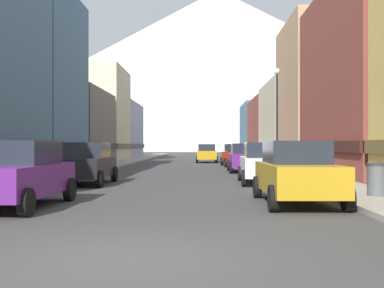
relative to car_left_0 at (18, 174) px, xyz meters
name	(u,v)px	position (x,y,z in m)	size (l,w,h in m)	color
ground_plane	(125,260)	(3.80, -5.89, -0.90)	(400.00, 400.00, 0.00)	#3A3A3A
sidewalk_left	(116,164)	(-2.45, 29.11, -0.82)	(2.50, 100.00, 0.15)	gray
sidewalk_right	(261,164)	(10.05, 29.11, -0.82)	(2.50, 100.00, 0.15)	gray
storefront_left_2	(11,84)	(-7.91, 19.67, 4.89)	(8.71, 8.80, 11.95)	slate
storefront_left_3	(68,129)	(-6.93, 30.14, 2.25)	(6.75, 11.16, 6.55)	#66605B
storefront_left_4	(81,116)	(-8.48, 41.17, 4.04)	(9.85, 9.90, 10.21)	beige
storefront_left_5	(114,131)	(-6.93, 52.72, 2.64)	(6.76, 12.99, 7.35)	#99A5B2
storefront_right_2	(337,97)	(15.23, 24.36, 4.42)	(8.17, 9.74, 10.99)	tan
storefront_right_3	(312,124)	(15.87, 35.77, 2.88)	(9.45, 12.41, 7.86)	beige
storefront_right_4	(289,130)	(15.98, 48.90, 2.74)	(9.66, 13.52, 7.56)	brown
storefront_right_5	(265,131)	(14.77, 62.72, 3.00)	(7.23, 13.57, 8.10)	slate
car_left_0	(18,174)	(0.00, 0.00, 0.00)	(2.19, 4.46, 1.78)	#591E72
car_left_1	(86,163)	(0.00, 7.78, 0.00)	(2.08, 4.41, 1.78)	black
car_right_0	(297,172)	(7.60, 0.92, 0.00)	(2.09, 4.41, 1.78)	#B28419
car_right_1	(264,163)	(7.60, 8.25, 0.00)	(2.18, 4.45, 1.78)	silver
car_right_2	(245,158)	(7.60, 17.48, 0.00)	(2.10, 4.42, 1.78)	#591E72
car_right_3	(236,155)	(7.60, 25.74, 0.00)	(2.25, 4.49, 1.78)	#9E1111
car_driving_0	(207,153)	(5.40, 34.26, 0.00)	(2.06, 4.40, 1.78)	#B28419
trash_bin_right	(377,179)	(10.15, 1.78, -0.26)	(0.59, 0.59, 0.98)	#4C5156
potted_plant_0	(318,166)	(10.80, 11.92, -0.28)	(0.49, 0.49, 0.86)	gray
streetlamp_right	(277,104)	(9.15, 14.65, 3.09)	(0.36, 0.36, 5.86)	black
mountain_backdrop	(218,69)	(13.99, 254.11, 42.53)	(289.79, 289.79, 86.87)	silver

